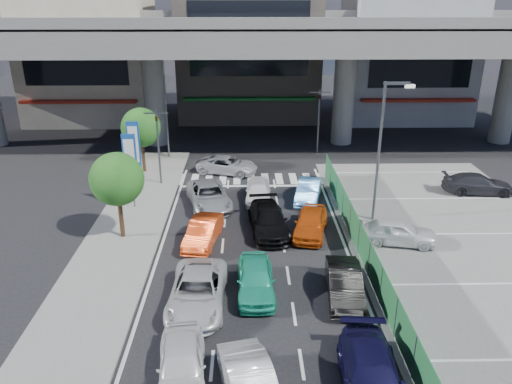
{
  "coord_description": "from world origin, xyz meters",
  "views": [
    {
      "loc": [
        -0.32,
        -20.18,
        12.37
      ],
      "look_at": [
        0.19,
        5.21,
        2.13
      ],
      "focal_mm": 35.0,
      "sensor_mm": 36.0,
      "label": 1
    }
  ],
  "objects_px": {
    "minivan_navy_back": "(371,376)",
    "taxi_orange_left": "(203,232)",
    "tree_near": "(117,179)",
    "parked_sedan_dgrey": "(478,184)",
    "taxi_orange_right": "(311,223)",
    "kei_truck_front_right": "(308,191)",
    "signboard_far": "(134,146)",
    "taxi_teal_mid": "(256,279)",
    "wagon_silver_front_left": "(209,196)",
    "traffic_cone": "(353,223)",
    "hatch_black_mid_right": "(344,284)",
    "tree_far": "(141,128)",
    "sedan_white_mid_left": "(197,291)",
    "sedan_black_mid": "(268,220)",
    "signboard_near": "(130,161)",
    "parked_sedan_white": "(397,231)",
    "street_lamp_left": "(168,98)",
    "traffic_light_right": "(319,106)",
    "van_white_back_left": "(182,363)",
    "traffic_light_left": "(157,129)",
    "sedan_white_front_mid": "(258,191)",
    "crossing_wagon_silver": "(227,165)"
  },
  "relations": [
    {
      "from": "hatch_black_mid_right",
      "to": "wagon_silver_front_left",
      "type": "relative_size",
      "value": 0.82
    },
    {
      "from": "sedan_black_mid",
      "to": "wagon_silver_front_left",
      "type": "relative_size",
      "value": 0.96
    },
    {
      "from": "sedan_black_mid",
      "to": "kei_truck_front_right",
      "type": "relative_size",
      "value": 1.23
    },
    {
      "from": "signboard_far",
      "to": "tree_near",
      "type": "relative_size",
      "value": 0.98
    },
    {
      "from": "traffic_light_left",
      "to": "parked_sedan_white",
      "type": "relative_size",
      "value": 1.31
    },
    {
      "from": "signboard_near",
      "to": "hatch_black_mid_right",
      "type": "height_order",
      "value": "signboard_near"
    },
    {
      "from": "kei_truck_front_right",
      "to": "van_white_back_left",
      "type": "bearing_deg",
      "value": -98.2
    },
    {
      "from": "crossing_wagon_silver",
      "to": "traffic_cone",
      "type": "xyz_separation_m",
      "value": [
        7.33,
        -9.57,
        -0.19
      ]
    },
    {
      "from": "tree_far",
      "to": "parked_sedan_dgrey",
      "type": "distance_m",
      "value": 23.2
    },
    {
      "from": "taxi_orange_right",
      "to": "sedan_white_mid_left",
      "type": "bearing_deg",
      "value": -116.64
    },
    {
      "from": "taxi_teal_mid",
      "to": "sedan_white_front_mid",
      "type": "bearing_deg",
      "value": 86.83
    },
    {
      "from": "minivan_navy_back",
      "to": "sedan_white_front_mid",
      "type": "height_order",
      "value": "minivan_navy_back"
    },
    {
      "from": "taxi_orange_left",
      "to": "taxi_orange_right",
      "type": "height_order",
      "value": "taxi_orange_right"
    },
    {
      "from": "signboard_far",
      "to": "taxi_teal_mid",
      "type": "xyz_separation_m",
      "value": [
        7.64,
        -12.39,
        -2.37
      ]
    },
    {
      "from": "van_white_back_left",
      "to": "traffic_cone",
      "type": "relative_size",
      "value": 5.48
    },
    {
      "from": "wagon_silver_front_left",
      "to": "traffic_cone",
      "type": "height_order",
      "value": "wagon_silver_front_left"
    },
    {
      "from": "traffic_light_left",
      "to": "sedan_white_mid_left",
      "type": "xyz_separation_m",
      "value": [
        3.78,
        -14.32,
        -3.25
      ]
    },
    {
      "from": "traffic_light_right",
      "to": "sedan_black_mid",
      "type": "height_order",
      "value": "traffic_light_right"
    },
    {
      "from": "taxi_orange_right",
      "to": "sedan_white_front_mid",
      "type": "relative_size",
      "value": 1.05
    },
    {
      "from": "signboard_far",
      "to": "van_white_back_left",
      "type": "distance_m",
      "value": 18.52
    },
    {
      "from": "taxi_orange_right",
      "to": "kei_truck_front_right",
      "type": "bearing_deg",
      "value": 98.11
    },
    {
      "from": "minivan_navy_back",
      "to": "sedan_white_front_mid",
      "type": "xyz_separation_m",
      "value": [
        -3.31,
        16.52,
        -0.03
      ]
    },
    {
      "from": "sedan_black_mid",
      "to": "kei_truck_front_right",
      "type": "height_order",
      "value": "sedan_black_mid"
    },
    {
      "from": "traffic_light_right",
      "to": "sedan_white_mid_left",
      "type": "relative_size",
      "value": 1.05
    },
    {
      "from": "minivan_navy_back",
      "to": "taxi_orange_left",
      "type": "distance_m",
      "value": 12.5
    },
    {
      "from": "van_white_back_left",
      "to": "taxi_orange_right",
      "type": "distance_m",
      "value": 12.36
    },
    {
      "from": "sedan_black_mid",
      "to": "kei_truck_front_right",
      "type": "xyz_separation_m",
      "value": [
        2.73,
        4.44,
        -0.05
      ]
    },
    {
      "from": "signboard_far",
      "to": "parked_sedan_white",
      "type": "height_order",
      "value": "signboard_far"
    },
    {
      "from": "street_lamp_left",
      "to": "traffic_light_right",
      "type": "bearing_deg",
      "value": 4.83
    },
    {
      "from": "sedan_white_mid_left",
      "to": "parked_sedan_dgrey",
      "type": "relative_size",
      "value": 1.13
    },
    {
      "from": "sedan_white_mid_left",
      "to": "taxi_orange_left",
      "type": "bearing_deg",
      "value": 93.28
    },
    {
      "from": "traffic_light_right",
      "to": "sedan_white_mid_left",
      "type": "xyz_separation_m",
      "value": [
        -7.92,
        -21.32,
        -3.25
      ]
    },
    {
      "from": "tree_near",
      "to": "parked_sedan_white",
      "type": "bearing_deg",
      "value": -3.87
    },
    {
      "from": "signboard_far",
      "to": "taxi_teal_mid",
      "type": "distance_m",
      "value": 14.75
    },
    {
      "from": "taxi_orange_right",
      "to": "parked_sedan_white",
      "type": "bearing_deg",
      "value": -2.67
    },
    {
      "from": "sedan_black_mid",
      "to": "traffic_cone",
      "type": "xyz_separation_m",
      "value": [
        4.73,
        0.1,
        -0.26
      ]
    },
    {
      "from": "traffic_light_right",
      "to": "taxi_teal_mid",
      "type": "distance_m",
      "value": 21.36
    },
    {
      "from": "tree_near",
      "to": "parked_sedan_dgrey",
      "type": "bearing_deg",
      "value": 15.22
    },
    {
      "from": "traffic_light_right",
      "to": "signboard_far",
      "type": "xyz_separation_m",
      "value": [
        -13.1,
        -8.01,
        -0.87
      ]
    },
    {
      "from": "tree_far",
      "to": "taxi_orange_left",
      "type": "height_order",
      "value": "tree_far"
    },
    {
      "from": "signboard_far",
      "to": "taxi_orange_right",
      "type": "bearing_deg",
      "value": -31.95
    },
    {
      "from": "wagon_silver_front_left",
      "to": "taxi_orange_left",
      "type": "bearing_deg",
      "value": -103.31
    },
    {
      "from": "traffic_light_left",
      "to": "tree_far",
      "type": "bearing_deg",
      "value": 122.62
    },
    {
      "from": "sedan_white_mid_left",
      "to": "wagon_silver_front_left",
      "type": "height_order",
      "value": "same"
    },
    {
      "from": "hatch_black_mid_right",
      "to": "traffic_cone",
      "type": "xyz_separation_m",
      "value": [
        1.73,
        6.55,
        -0.24
      ]
    },
    {
      "from": "sedan_white_mid_left",
      "to": "sedan_black_mid",
      "type": "xyz_separation_m",
      "value": [
        3.28,
        6.93,
        0.0
      ]
    },
    {
      "from": "traffic_light_left",
      "to": "signboard_near",
      "type": "relative_size",
      "value": 1.11
    },
    {
      "from": "street_lamp_left",
      "to": "tree_near",
      "type": "relative_size",
      "value": 1.67
    },
    {
      "from": "taxi_orange_left",
      "to": "kei_truck_front_right",
      "type": "xyz_separation_m",
      "value": [
        6.21,
        5.69,
        -0.01
      ]
    },
    {
      "from": "hatch_black_mid_right",
      "to": "taxi_orange_left",
      "type": "height_order",
      "value": "hatch_black_mid_right"
    }
  ]
}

